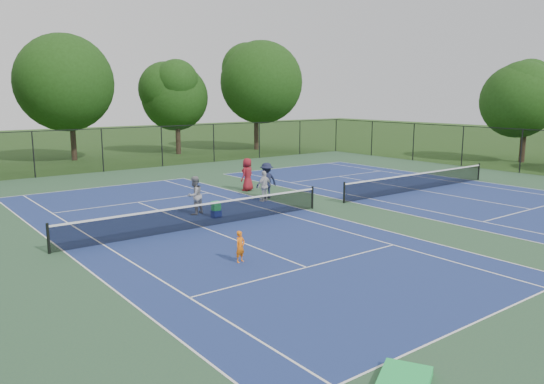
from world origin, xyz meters
TOP-DOWN VIEW (x-y plane):
  - ground at (0.00, 0.00)m, footprint 140.00×140.00m
  - court_pad at (0.00, 0.00)m, footprint 36.00×36.00m
  - tennis_court_left at (-7.00, 0.00)m, footprint 12.00×23.83m
  - tennis_court_right at (7.00, 0.00)m, footprint 12.00×23.83m
  - perimeter_fence at (0.00, 0.00)m, footprint 36.08×36.08m
  - tree_back_b at (-4.00, 26.00)m, footprint 7.60×7.60m
  - tree_back_c at (5.00, 25.00)m, footprint 6.00×6.00m
  - tree_back_d at (13.00, 24.00)m, footprint 7.80×7.80m
  - tree_side_f at (24.00, 3.00)m, footprint 5.80×5.80m
  - child_player at (-8.32, -4.68)m, footprint 0.42×0.33m
  - instructor at (-6.07, 2.28)m, footprint 1.02×0.91m
  - bystander_a at (-1.80, 2.78)m, footprint 0.96×0.51m
  - bystander_b at (-1.23, 3.36)m, footprint 1.22×0.72m
  - bystander_c at (-0.76, 5.76)m, footprint 1.05×0.87m
  - ball_crate at (-5.62, 1.19)m, footprint 0.43×0.33m
  - ball_hopper at (-5.62, 1.19)m, footprint 0.34×0.27m

SIDE VIEW (x-z plane):
  - ground at x=0.00m, z-range 0.00..0.00m
  - court_pad at x=0.00m, z-range 0.00..0.01m
  - tennis_court_left at x=-7.00m, z-range -0.44..0.63m
  - tennis_court_right at x=7.00m, z-range -0.44..0.63m
  - ball_crate at x=-5.62m, z-range 0.00..0.33m
  - child_player at x=-8.32m, z-range 0.00..1.03m
  - ball_hopper at x=-5.62m, z-range 0.33..0.72m
  - bystander_a at x=-1.80m, z-range 0.00..1.56m
  - instructor at x=-6.07m, z-range 0.00..1.74m
  - bystander_c at x=-0.76m, z-range 0.00..1.84m
  - bystander_b at x=-1.23m, z-range 0.00..1.86m
  - perimeter_fence at x=0.00m, z-range 0.09..3.11m
  - tree_side_f at x=24.00m, z-range 1.19..9.31m
  - tree_back_c at x=5.00m, z-range 1.28..9.68m
  - tree_back_b at x=-4.00m, z-range 1.58..11.61m
  - tree_back_d at x=13.00m, z-range 1.64..12.01m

